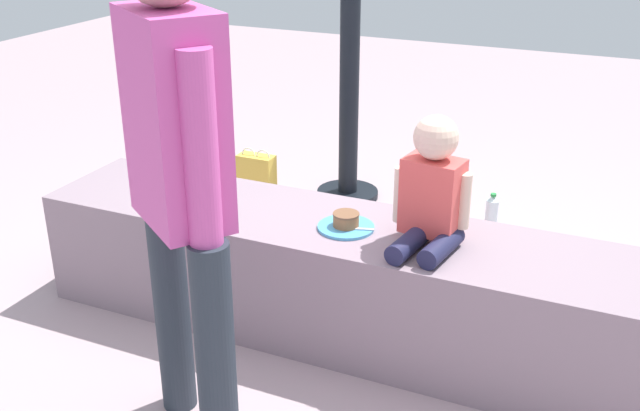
% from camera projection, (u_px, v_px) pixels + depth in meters
% --- Properties ---
extents(ground_plane, '(12.00, 12.00, 0.00)m').
position_uv_depth(ground_plane, '(353.00, 334.00, 3.08)').
color(ground_plane, '#AB9299').
extents(concrete_ledge, '(2.65, 0.53, 0.49)m').
position_uv_depth(concrete_ledge, '(354.00, 282.00, 2.98)').
color(concrete_ledge, gray).
rests_on(concrete_ledge, ground_plane).
extents(child_seated, '(0.28, 0.33, 0.48)m').
position_uv_depth(child_seated, '(432.00, 190.00, 2.66)').
color(child_seated, '#202143').
rests_on(child_seated, concrete_ledge).
extents(adult_standing, '(0.42, 0.36, 1.67)m').
position_uv_depth(adult_standing, '(178.00, 154.00, 2.12)').
color(adult_standing, '#27303A').
rests_on(adult_standing, ground_plane).
extents(cake_plate, '(0.22, 0.22, 0.07)m').
position_uv_depth(cake_plate, '(346.00, 223.00, 2.86)').
color(cake_plate, '#4CA5D8').
rests_on(cake_plate, concrete_ledge).
extents(gift_bag, '(0.20, 0.10, 0.38)m').
position_uv_depth(gift_bag, '(257.00, 184.00, 4.14)').
color(gift_bag, gold).
rests_on(gift_bag, ground_plane).
extents(railing_post, '(0.36, 0.36, 1.15)m').
position_uv_depth(railing_post, '(349.00, 127.00, 4.24)').
color(railing_post, black).
rests_on(railing_post, ground_plane).
extents(water_bottle_near_gift, '(0.07, 0.07, 0.18)m').
position_uv_depth(water_bottle_near_gift, '(492.00, 210.00, 4.02)').
color(water_bottle_near_gift, silver).
rests_on(water_bottle_near_gift, ground_plane).
extents(water_bottle_far_side, '(0.06, 0.06, 0.23)m').
position_uv_depth(water_bottle_far_side, '(229.00, 216.00, 3.90)').
color(water_bottle_far_side, silver).
rests_on(water_bottle_far_side, ground_plane).
extents(party_cup_red, '(0.08, 0.08, 0.11)m').
position_uv_depth(party_cup_red, '(448.00, 216.00, 4.03)').
color(party_cup_red, red).
rests_on(party_cup_red, ground_plane).
extents(cake_box_white, '(0.31, 0.37, 0.12)m').
position_uv_depth(cake_box_white, '(627.00, 282.00, 3.35)').
color(cake_box_white, white).
rests_on(cake_box_white, ground_plane).
extents(handbag_black_leather, '(0.33, 0.12, 0.36)m').
position_uv_depth(handbag_black_leather, '(339.00, 251.00, 3.49)').
color(handbag_black_leather, black).
rests_on(handbag_black_leather, ground_plane).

